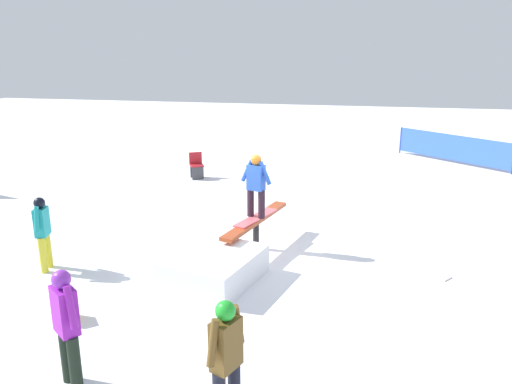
{
  "coord_description": "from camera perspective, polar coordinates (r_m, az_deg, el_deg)",
  "views": [
    {
      "loc": [
        -10.13,
        -2.22,
        4.3
      ],
      "look_at": [
        0.0,
        0.0,
        1.32
      ],
      "focal_mm": 35.0,
      "sensor_mm": 36.0,
      "label": 1
    }
  ],
  "objects": [
    {
      "name": "backpack_on_snow",
      "position": [
        8.95,
        -20.73,
        -12.56
      ],
      "size": [
        0.37,
        0.36,
        0.34
      ],
      "primitive_type": "cube",
      "rotation": [
        0.0,
        0.0,
        0.71
      ],
      "color": "orange",
      "rests_on": "ground"
    },
    {
      "name": "bystander_brown",
      "position": [
        5.99,
        -3.42,
        -18.37
      ],
      "size": [
        0.65,
        0.34,
        1.63
      ],
      "rotation": [
        0.0,
        0.0,
        2.76
      ],
      "color": "black",
      "rests_on": "ground"
    },
    {
      "name": "rail_feature",
      "position": [
        11.0,
        0.0,
        -3.51
      ],
      "size": [
        2.71,
        0.94,
        0.72
      ],
      "rotation": [
        0.0,
        0.0,
        -0.25
      ],
      "color": "black",
      "rests_on": "ground"
    },
    {
      "name": "bystander_teal",
      "position": [
        10.76,
        -23.2,
        -3.98
      ],
      "size": [
        0.62,
        0.29,
        1.52
      ],
      "rotation": [
        0.0,
        0.0,
        3.39
      ],
      "color": "gold",
      "rests_on": "ground"
    },
    {
      "name": "folding_chair",
      "position": [
        17.29,
        -6.82,
        2.94
      ],
      "size": [
        0.6,
        0.6,
        0.88
      ],
      "rotation": [
        0.0,
        0.0,
        5.22
      ],
      "color": "#3F3F44",
      "rests_on": "ground"
    },
    {
      "name": "safety_fence",
      "position": [
        20.96,
        21.47,
        4.76
      ],
      "size": [
        3.15,
        3.74,
        1.1
      ],
      "rotation": [
        0.0,
        0.0,
        7.16
      ],
      "color": "blue",
      "rests_on": "ground"
    },
    {
      "name": "loose_snowboard_white",
      "position": [
        10.73,
        18.17,
        -8.35
      ],
      "size": [
        0.97,
        1.18,
        0.02
      ],
      "primitive_type": "cube",
      "rotation": [
        0.0,
        0.0,
        0.93
      ],
      "color": "silver",
      "rests_on": "ground"
    },
    {
      "name": "snow_kicker_ramp",
      "position": [
        9.67,
        -4.82,
        -8.58
      ],
      "size": [
        2.11,
        1.89,
        0.56
      ],
      "primitive_type": "cube",
      "rotation": [
        0.0,
        0.0,
        -0.25
      ],
      "color": "white",
      "rests_on": "ground"
    },
    {
      "name": "bystander_purple",
      "position": [
        7.01,
        -20.86,
        -13.79
      ],
      "size": [
        0.49,
        0.6,
        1.66
      ],
      "rotation": [
        0.0,
        0.0,
        0.92
      ],
      "color": "black",
      "rests_on": "ground"
    },
    {
      "name": "ground_plane",
      "position": [
        11.22,
        0.0,
        -6.48
      ],
      "size": [
        60.0,
        60.0,
        0.0
      ],
      "primitive_type": "plane",
      "color": "white"
    },
    {
      "name": "main_rider_on_rail",
      "position": [
        10.76,
        0.0,
        0.59
      ],
      "size": [
        1.47,
        0.74,
        1.43
      ],
      "rotation": [
        0.0,
        0.0,
        -0.32
      ],
      "color": "#EC5E65",
      "rests_on": "rail_feature"
    }
  ]
}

